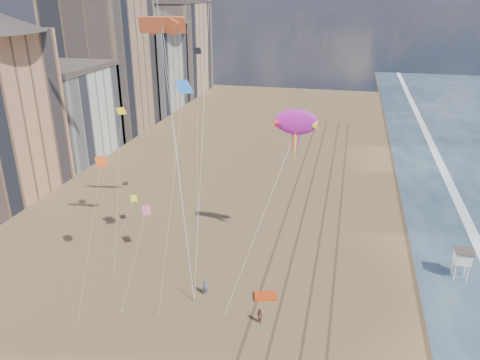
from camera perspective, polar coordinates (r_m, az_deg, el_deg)
name	(u,v)px	position (r m, az deg, el deg)	size (l,w,h in m)	color
wet_sand	(436,223)	(68.87, 22.80, -4.82)	(260.00, 260.00, 0.00)	#42301E
foam	(470,226)	(69.77, 26.20, -5.06)	(260.00, 260.00, 0.00)	white
tracks	(307,245)	(58.92, 8.15, -7.80)	(7.68, 120.00, 0.01)	brown
buildings	(91,73)	(102.27, -17.73, 12.27)	(34.72, 131.35, 29.00)	#C6B284
lifeguard_stand	(463,257)	(56.09, 25.52, -8.46)	(1.92, 1.92, 3.46)	silver
grounded_kite	(265,296)	(49.36, 3.12, -13.94)	(2.29, 1.46, 0.26)	#E04112
show_kite	(296,122)	(49.95, 6.88, 6.98)	(4.65, 6.56, 20.05)	#B81CAA
kite_flyer_a	(205,287)	(49.38, -4.25, -12.91)	(0.63, 0.41, 1.72)	slate
kite_flyer_b	(259,316)	(45.65, 2.37, -16.28)	(0.78, 0.61, 1.61)	#954D4C
small_kites	(149,134)	(51.09, -11.02, 5.55)	(13.08, 15.24, 19.38)	#D7537B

